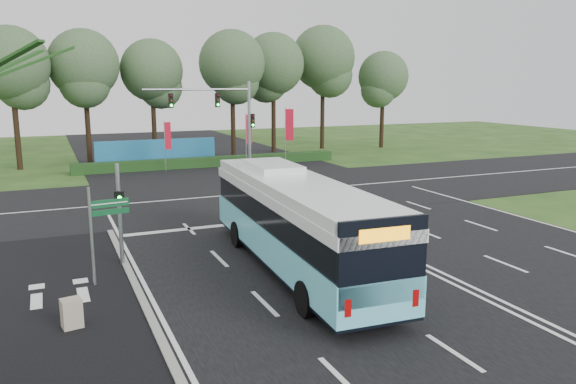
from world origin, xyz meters
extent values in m
plane|color=#214517|center=(0.00, 0.00, 0.00)|extent=(120.00, 120.00, 0.00)
cube|color=black|center=(0.00, 0.00, 0.02)|extent=(20.00, 120.00, 0.04)
cube|color=black|center=(0.00, 12.00, 0.03)|extent=(120.00, 14.00, 0.05)
cube|color=black|center=(-12.50, -3.00, 0.03)|extent=(5.00, 18.00, 0.06)
cube|color=gray|center=(-10.10, -3.00, 0.06)|extent=(0.25, 18.00, 0.12)
cube|color=#67DAEF|center=(-4.33, -2.33, 1.15)|extent=(3.39, 12.98, 1.18)
cube|color=black|center=(-4.33, -2.33, 0.61)|extent=(3.36, 12.92, 0.32)
cube|color=black|center=(-4.33, -2.33, 2.22)|extent=(3.27, 12.78, 1.02)
cube|color=white|center=(-4.33, -2.33, 2.86)|extent=(3.39, 12.98, 0.37)
cube|color=white|center=(-4.33, -2.33, 3.23)|extent=(3.30, 12.47, 0.37)
cube|color=white|center=(-4.18, 0.35, 3.56)|extent=(1.89, 3.30, 0.27)
cube|color=black|center=(-4.69, -8.68, 2.27)|extent=(2.60, 0.26, 2.36)
cube|color=orange|center=(-4.69, -8.72, 3.02)|extent=(1.50, 0.14, 0.37)
cylinder|color=black|center=(-5.39, 1.38, 0.56)|extent=(0.36, 1.13, 1.11)
cylinder|color=black|center=(-2.87, 1.24, 0.56)|extent=(0.36, 1.13, 1.11)
cylinder|color=black|center=(-5.82, -6.32, 0.56)|extent=(0.36, 1.13, 1.11)
cylinder|color=black|center=(-3.30, -6.46, 0.56)|extent=(0.36, 1.13, 1.11)
cylinder|color=gray|center=(-10.20, 0.73, 1.97)|extent=(0.16, 0.16, 3.94)
cube|color=black|center=(-10.20, 0.55, 2.71)|extent=(0.37, 0.31, 0.45)
sphere|color=#19F233|center=(-10.20, 0.45, 2.71)|extent=(0.16, 0.16, 0.16)
cylinder|color=gray|center=(-11.36, -1.19, 1.73)|extent=(0.10, 0.10, 3.47)
cube|color=#0D4923|center=(-10.72, -1.11, 2.86)|extent=(1.30, 0.22, 0.26)
cube|color=#0D4923|center=(-10.72, -1.11, 2.56)|extent=(1.30, 0.22, 0.19)
cube|color=white|center=(-10.72, -1.14, 2.86)|extent=(1.21, 0.16, 0.03)
cube|color=#A49984|center=(-12.24, -4.49, 0.45)|extent=(0.61, 0.54, 0.90)
cylinder|color=gray|center=(-4.07, 23.01, 1.99)|extent=(0.06, 0.06, 3.98)
cube|color=red|center=(-3.79, 23.10, 2.83)|extent=(0.52, 0.21, 2.12)
cylinder|color=gray|center=(2.37, 22.37, 2.23)|extent=(0.07, 0.07, 4.45)
cube|color=red|center=(2.67, 22.49, 3.17)|extent=(0.57, 0.26, 2.37)
cylinder|color=gray|center=(5.82, 22.34, 2.43)|extent=(0.08, 0.08, 4.86)
cube|color=red|center=(6.16, 22.24, 3.46)|extent=(0.63, 0.22, 2.59)
cylinder|color=gray|center=(2.00, 20.50, 3.50)|extent=(0.24, 0.24, 7.00)
cylinder|color=gray|center=(-2.00, 20.50, 6.40)|extent=(8.00, 0.16, 0.16)
cube|color=black|center=(-0.50, 20.50, 5.60)|extent=(0.32, 0.28, 1.05)
cube|color=black|center=(-4.00, 20.50, 5.60)|extent=(0.32, 0.28, 1.05)
cube|color=black|center=(2.25, 20.50, 4.00)|extent=(0.32, 0.28, 1.05)
cube|color=#173613|center=(0.00, 24.50, 0.40)|extent=(22.00, 1.20, 0.80)
cube|color=#1C6898|center=(-4.00, 27.00, 1.10)|extent=(10.00, 0.30, 2.20)
cylinder|color=black|center=(-14.59, 29.10, 3.97)|extent=(0.44, 0.44, 7.94)
sphere|color=#334E2E|center=(-14.59, 29.10, 8.36)|extent=(5.85, 5.85, 5.85)
cylinder|color=black|center=(-9.11, 30.69, 4.00)|extent=(0.44, 0.44, 8.00)
sphere|color=#334E2E|center=(-9.11, 30.69, 8.42)|extent=(5.90, 5.90, 5.90)
cylinder|color=black|center=(-3.28, 31.74, 3.79)|extent=(0.44, 0.44, 7.59)
sphere|color=#334E2E|center=(-3.28, 31.74, 7.99)|extent=(5.59, 5.59, 5.59)
cylinder|color=black|center=(3.66, 29.73, 4.11)|extent=(0.44, 0.44, 8.22)
sphere|color=#334E2E|center=(3.66, 29.73, 8.65)|extent=(6.06, 6.06, 6.06)
cylinder|color=black|center=(8.52, 31.64, 4.13)|extent=(0.44, 0.44, 8.26)
sphere|color=#334E2E|center=(8.52, 31.64, 8.70)|extent=(6.09, 6.09, 6.09)
cylinder|color=black|center=(14.49, 32.67, 4.48)|extent=(0.44, 0.44, 8.96)
sphere|color=#334E2E|center=(14.49, 32.67, 9.43)|extent=(6.60, 6.60, 6.60)
cylinder|color=black|center=(20.85, 31.05, 3.59)|extent=(0.44, 0.44, 7.17)
sphere|color=#334E2E|center=(20.85, 31.05, 7.55)|extent=(5.28, 5.28, 5.28)
camera|label=1|loc=(-12.55, -20.58, 6.87)|focal=35.00mm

